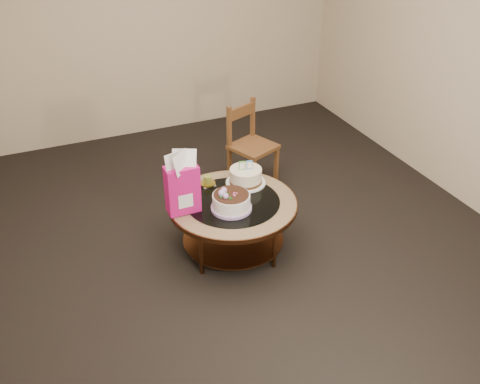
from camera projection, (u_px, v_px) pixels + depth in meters
name	position (u px, v px, depth m)	size (l,w,h in m)	color
ground	(233.00, 247.00, 4.43)	(5.00, 5.00, 0.00)	black
room_walls	(232.00, 66.00, 3.61)	(4.52, 5.02, 2.61)	#C3AF93
coffee_table	(233.00, 210.00, 4.23)	(1.02, 1.02, 0.46)	brown
decorated_cake	(231.00, 202.00, 4.06)	(0.31, 0.31, 0.18)	#B492CF
cream_cake	(246.00, 176.00, 4.38)	(0.33, 0.33, 0.21)	white
gift_bag	(182.00, 183.00, 3.95)	(0.25, 0.18, 0.49)	#C11275
pillar_candle	(208.00, 182.00, 4.38)	(0.13, 0.13, 0.09)	#D3B256
dining_chair	(251.00, 145.00, 5.12)	(0.49, 0.49, 0.81)	brown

